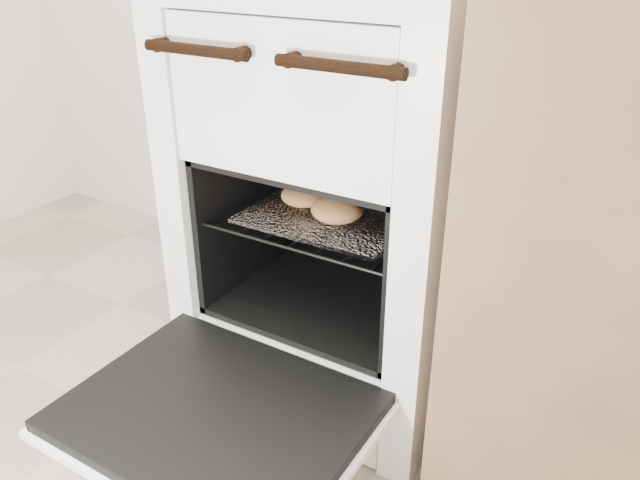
# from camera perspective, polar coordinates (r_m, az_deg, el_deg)

# --- Properties ---
(stove) EXTENTS (0.61, 0.67, 0.93)m
(stove) POSITION_cam_1_polar(r_m,az_deg,el_deg) (1.41, 3.11, 4.10)
(stove) COLOR white
(stove) RESTS_ON ground
(oven_door) EXTENTS (0.54, 0.42, 0.04)m
(oven_door) POSITION_cam_1_polar(r_m,az_deg,el_deg) (1.19, -9.47, -15.53)
(oven_door) COLOR black
(oven_door) RESTS_ON stove
(oven_rack) EXTENTS (0.44, 0.42, 0.01)m
(oven_rack) POSITION_cam_1_polar(r_m,az_deg,el_deg) (1.37, 1.76, 2.56)
(oven_rack) COLOR black
(oven_rack) RESTS_ON stove
(foil_sheet) EXTENTS (0.34, 0.30, 0.01)m
(foil_sheet) POSITION_cam_1_polar(r_m,az_deg,el_deg) (1.35, 1.34, 2.50)
(foil_sheet) COLOR silver
(foil_sheet) RESTS_ON oven_rack
(baked_rolls) EXTENTS (0.24, 0.25, 0.05)m
(baked_rolls) POSITION_cam_1_polar(r_m,az_deg,el_deg) (1.34, 1.33, 3.70)
(baked_rolls) COLOR #B37E47
(baked_rolls) RESTS_ON foil_sheet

